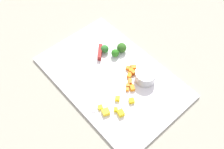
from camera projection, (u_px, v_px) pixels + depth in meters
The scene contains 27 objects.
ground_plane at pixel (112, 78), 0.96m from camera, with size 4.00×4.00×0.00m, color #9D9987.
cutting_board at pixel (112, 77), 0.95m from camera, with size 0.55×0.36×0.01m, color white.
prep_bowl at pixel (145, 76), 0.92m from camera, with size 0.08×0.08×0.04m, color #BCBDBF.
chef_knife at pixel (99, 63), 0.98m from camera, with size 0.22×0.22×0.02m.
carrot_dice_0 at pixel (130, 82), 0.92m from camera, with size 0.01×0.01×0.02m, color orange.
carrot_dice_1 at pixel (131, 66), 0.97m from camera, with size 0.01×0.01×0.01m, color orange.
carrot_dice_2 at pixel (132, 88), 0.91m from camera, with size 0.02×0.02×0.01m, color orange.
carrot_dice_3 at pixel (130, 80), 0.93m from camera, with size 0.01×0.01×0.01m, color orange.
carrot_dice_4 at pixel (134, 67), 0.96m from camera, with size 0.02×0.02×0.01m, color orange.
carrot_dice_5 at pixel (128, 86), 0.92m from camera, with size 0.01×0.01×0.01m, color orange.
carrot_dice_6 at pixel (132, 85), 0.92m from camera, with size 0.01×0.01×0.01m, color orange.
carrot_dice_7 at pixel (130, 73), 0.95m from camera, with size 0.01×0.01×0.01m, color orange.
carrot_dice_8 at pixel (128, 68), 0.96m from camera, with size 0.01×0.01×0.01m, color orange.
carrot_dice_9 at pixel (135, 71), 0.96m from camera, with size 0.01×0.01×0.01m, color orange.
carrot_dice_10 at pixel (128, 89), 0.91m from camera, with size 0.01×0.01×0.01m, color orange.
carrot_dice_11 at pixel (129, 76), 0.94m from camera, with size 0.01×0.01×0.01m, color orange.
carrot_dice_12 at pixel (131, 70), 0.96m from camera, with size 0.02×0.02×0.02m, color orange.
carrot_dice_13 at pixel (133, 72), 0.95m from camera, with size 0.02×0.02×0.02m, color orange.
pepper_dice_0 at pixel (116, 110), 0.86m from camera, with size 0.01×0.01×0.01m, color yellow.
pepper_dice_1 at pixel (121, 113), 0.85m from camera, with size 0.02×0.02×0.02m, color yellow.
pepper_dice_2 at pixel (117, 99), 0.88m from camera, with size 0.02×0.02×0.01m, color yellow.
pepper_dice_3 at pixel (106, 112), 0.85m from camera, with size 0.02×0.02×0.02m, color yellow.
pepper_dice_4 at pixel (100, 107), 0.87m from camera, with size 0.02×0.02×0.01m, color yellow.
pepper_dice_5 at pixel (132, 101), 0.88m from camera, with size 0.02×0.02×0.01m, color yellow.
broccoli_floret_0 at pixel (122, 48), 1.01m from camera, with size 0.04×0.04×0.04m.
broccoli_floret_1 at pixel (115, 53), 0.99m from camera, with size 0.03×0.03×0.03m.
broccoli_floret_2 at pixel (105, 49), 1.01m from camera, with size 0.03×0.03×0.03m.
Camera 1 is at (0.41, -0.36, 0.79)m, focal length 40.35 mm.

